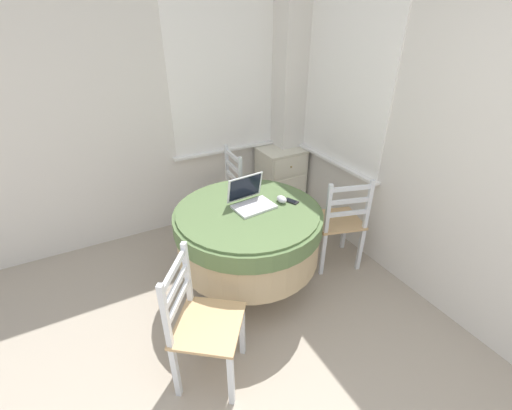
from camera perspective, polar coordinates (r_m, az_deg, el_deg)
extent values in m
cube|color=silver|center=(3.39, -25.41, 13.30)|extent=(4.10, 0.06, 2.55)
cube|color=white|center=(3.58, -5.50, 20.19)|extent=(1.10, 0.01, 1.42)
cube|color=white|center=(3.74, -4.79, 9.16)|extent=(1.18, 0.07, 0.02)
cube|color=white|center=(3.33, 14.58, 18.73)|extent=(0.01, 1.10, 1.42)
cube|color=white|center=(3.51, 12.75, 7.11)|extent=(0.07, 1.18, 0.02)
cube|color=silver|center=(3.82, 5.50, 17.52)|extent=(0.28, 0.28, 2.55)
cylinder|color=#4C3D2D|center=(3.04, -1.18, -12.85)|extent=(0.36, 0.36, 0.03)
cylinder|color=#4C3D2D|center=(2.81, -1.26, -7.30)|extent=(0.11, 0.11, 0.71)
cylinder|color=tan|center=(2.72, -1.29, -4.85)|extent=(1.12, 1.12, 0.41)
cylinder|color=#567042|center=(2.65, -1.33, -2.34)|extent=(1.15, 1.15, 0.13)
cylinder|color=#567042|center=(2.61, -1.35, -0.92)|extent=(1.09, 1.09, 0.02)
cube|color=silver|center=(2.62, -0.35, -0.28)|extent=(0.32, 0.24, 0.02)
cube|color=silver|center=(2.63, -0.54, 0.05)|extent=(0.28, 0.15, 0.00)
cube|color=silver|center=(2.66, -1.87, 2.95)|extent=(0.31, 0.08, 0.21)
cube|color=black|center=(2.65, -1.81, 2.93)|extent=(0.28, 0.07, 0.18)
ellipsoid|color=silver|center=(2.69, 4.30, 0.96)|extent=(0.07, 0.10, 0.05)
cube|color=black|center=(2.72, 5.90, 0.64)|extent=(0.10, 0.13, 0.01)
cube|color=black|center=(2.71, 5.91, 0.75)|extent=(0.07, 0.09, 0.00)
cube|color=tan|center=(3.47, -6.22, 1.48)|extent=(0.41, 0.43, 0.02)
cube|color=silver|center=(3.69, -9.41, -0.99)|extent=(0.04, 0.04, 0.43)
cube|color=silver|center=(3.40, -7.66, -3.75)|extent=(0.04, 0.04, 0.43)
cube|color=silver|center=(3.77, -4.57, 0.11)|extent=(0.04, 0.04, 0.43)
cube|color=silver|center=(3.49, -2.45, -2.49)|extent=(0.04, 0.04, 0.43)
cube|color=silver|center=(3.57, -4.86, 6.53)|extent=(0.03, 0.03, 0.45)
cube|color=silver|center=(3.27, -2.62, 4.34)|extent=(0.03, 0.03, 0.45)
cube|color=silver|center=(3.35, -3.88, 8.13)|extent=(0.04, 0.36, 0.04)
cube|color=silver|center=(3.40, -3.82, 6.31)|extent=(0.04, 0.36, 0.04)
cube|color=silver|center=(3.44, -3.75, 4.54)|extent=(0.04, 0.36, 0.04)
cube|color=tan|center=(3.14, 13.35, -2.48)|extent=(0.50, 0.49, 0.02)
cube|color=silver|center=(3.45, 14.52, -3.88)|extent=(0.04, 0.04, 0.43)
cube|color=silver|center=(3.33, 8.97, -4.64)|extent=(0.04, 0.04, 0.43)
cube|color=silver|center=(3.22, 16.97, -7.07)|extent=(0.04, 0.04, 0.43)
cube|color=silver|center=(3.08, 11.06, -8.06)|extent=(0.04, 0.04, 0.43)
cube|color=silver|center=(2.97, 18.25, 0.06)|extent=(0.04, 0.04, 0.45)
cube|color=silver|center=(2.82, 11.94, -0.66)|extent=(0.04, 0.04, 0.45)
cube|color=silver|center=(2.82, 15.63, 2.69)|extent=(0.35, 0.12, 0.04)
cube|color=silver|center=(2.87, 15.32, 0.63)|extent=(0.35, 0.12, 0.04)
cube|color=silver|center=(2.93, 15.02, -1.35)|extent=(0.35, 0.12, 0.04)
cube|color=tan|center=(2.18, -7.93, -19.17)|extent=(0.55, 0.56, 0.02)
cube|color=silver|center=(2.22, -4.19, -27.04)|extent=(0.05, 0.05, 0.43)
cube|color=silver|center=(2.43, -2.31, -20.15)|extent=(0.05, 0.05, 0.43)
cube|color=silver|center=(2.30, -13.26, -25.44)|extent=(0.05, 0.05, 0.43)
cube|color=silver|center=(2.50, -10.31, -19.00)|extent=(0.05, 0.05, 0.43)
cube|color=silver|center=(1.94, -14.87, -17.58)|extent=(0.04, 0.04, 0.45)
cube|color=silver|center=(2.18, -11.40, -10.95)|extent=(0.04, 0.04, 0.45)
cube|color=silver|center=(1.94, -13.58, -10.47)|extent=(0.23, 0.30, 0.04)
cube|color=silver|center=(2.02, -13.19, -12.98)|extent=(0.23, 0.30, 0.04)
cube|color=silver|center=(2.10, -12.82, -15.32)|extent=(0.23, 0.30, 0.04)
cube|color=silver|center=(3.97, 4.06, 4.17)|extent=(0.46, 0.39, 0.73)
cube|color=silver|center=(3.83, 4.25, 9.24)|extent=(0.49, 0.42, 0.02)
cube|color=white|center=(3.72, 5.83, 6.37)|extent=(0.41, 0.01, 0.21)
sphere|color=olive|center=(3.71, 5.89, 6.33)|extent=(0.02, 0.02, 0.02)
cube|color=white|center=(3.82, 5.64, 3.01)|extent=(0.41, 0.01, 0.21)
sphere|color=olive|center=(3.82, 5.71, 2.97)|extent=(0.02, 0.02, 0.02)
cube|color=white|center=(3.94, 5.47, -0.16)|extent=(0.41, 0.01, 0.21)
sphere|color=olive|center=(3.93, 5.53, -0.21)|extent=(0.02, 0.02, 0.02)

